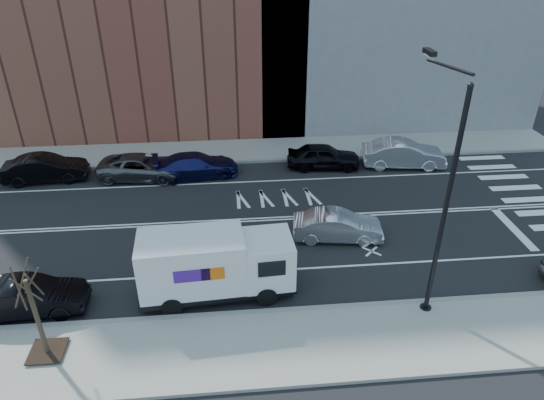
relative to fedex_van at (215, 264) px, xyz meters
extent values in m
plane|color=black|center=(1.14, 5.60, -1.48)|extent=(120.00, 120.00, 0.00)
cube|color=gray|center=(1.14, -3.20, -1.40)|extent=(44.00, 3.60, 0.15)
cube|color=gray|center=(1.14, 14.40, -1.40)|extent=(44.00, 3.60, 0.15)
cube|color=gray|center=(1.14, -1.40, -1.39)|extent=(44.00, 0.25, 0.17)
cube|color=gray|center=(1.14, 12.60, -1.39)|extent=(44.00, 0.25, 0.17)
cylinder|color=black|center=(8.14, -1.80, 3.02)|extent=(0.18, 0.18, 9.00)
cylinder|color=black|center=(8.14, -1.80, -1.38)|extent=(0.44, 0.44, 0.20)
sphere|color=black|center=(8.14, -1.80, 7.47)|extent=(0.20, 0.20, 0.20)
cylinder|color=black|center=(8.14, -0.10, 7.62)|extent=(0.11, 3.49, 0.48)
cube|color=black|center=(8.14, 1.60, 7.72)|extent=(0.25, 0.80, 0.18)
cube|color=#FFF2CC|center=(8.14, 1.60, 7.62)|extent=(0.18, 0.55, 0.03)
cube|color=black|center=(-5.86, -2.80, -1.25)|extent=(1.20, 1.20, 0.04)
cylinder|color=#382B1E|center=(-5.86, -2.80, 0.27)|extent=(0.16, 0.16, 3.20)
cylinder|color=#382B1E|center=(-5.61, -2.80, 1.67)|extent=(0.06, 0.80, 1.44)
cylinder|color=#382B1E|center=(-5.79, -2.56, 1.67)|extent=(0.81, 0.31, 1.19)
cylinder|color=#382B1E|center=(-6.07, -2.65, 1.67)|extent=(0.58, 0.76, 1.50)
cylinder|color=#382B1E|center=(-6.07, -2.95, 1.67)|extent=(0.47, 0.61, 1.37)
cylinder|color=#382B1E|center=(-5.79, -3.04, 1.67)|extent=(0.72, 0.29, 1.13)
cube|color=black|center=(-0.02, 0.00, -1.04)|extent=(6.13, 2.41, 0.29)
cube|color=silver|center=(2.11, 0.13, 0.03)|extent=(2.07, 2.20, 1.94)
cube|color=black|center=(3.10, 0.19, 0.32)|extent=(0.17, 1.80, 0.92)
cube|color=black|center=(2.18, -0.92, 0.32)|extent=(1.07, 0.11, 0.68)
cube|color=black|center=(2.05, 1.19, 0.32)|extent=(1.07, 0.11, 0.68)
cube|color=black|center=(3.06, 0.19, -0.94)|extent=(0.27, 1.95, 0.34)
cube|color=silver|center=(-0.89, -0.06, 0.22)|extent=(4.20, 2.39, 2.23)
cube|color=#47198C|center=(-0.82, -1.14, 0.37)|extent=(1.36, 0.10, 0.53)
cube|color=orange|center=(-0.05, -1.09, 0.37)|extent=(0.87, 0.07, 0.53)
cube|color=#47198C|center=(-0.96, 1.03, 0.37)|extent=(1.36, 0.10, 0.53)
cube|color=orange|center=(-0.18, 1.08, 0.37)|extent=(0.87, 0.07, 0.53)
cylinder|color=black|center=(1.98, -0.85, -1.07)|extent=(0.83, 0.32, 0.82)
cylinder|color=black|center=(1.86, 1.09, -1.07)|extent=(0.83, 0.32, 0.82)
cylinder|color=black|center=(-1.70, -1.08, -1.07)|extent=(0.83, 0.32, 0.82)
cylinder|color=black|center=(-1.82, 0.86, -1.07)|extent=(0.83, 0.32, 0.82)
imported|color=black|center=(-10.06, 11.22, -0.70)|extent=(4.87, 2.06, 1.56)
imported|color=#52535A|center=(-4.46, 11.07, -0.77)|extent=(5.32, 2.88, 1.42)
imported|color=#16194F|center=(-1.26, 10.95, -0.75)|extent=(5.22, 2.67, 1.45)
imported|color=black|center=(6.56, 11.45, -0.71)|extent=(4.64, 2.23, 1.53)
imported|color=silver|center=(11.55, 11.18, -0.64)|extent=(5.26, 2.35, 1.68)
imported|color=silver|center=(5.75, 3.53, -0.78)|extent=(4.42, 2.02, 1.40)
imported|color=black|center=(-7.19, -0.43, -0.76)|extent=(4.42, 1.74, 1.43)
camera|label=1|loc=(0.80, -15.62, 11.61)|focal=32.00mm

